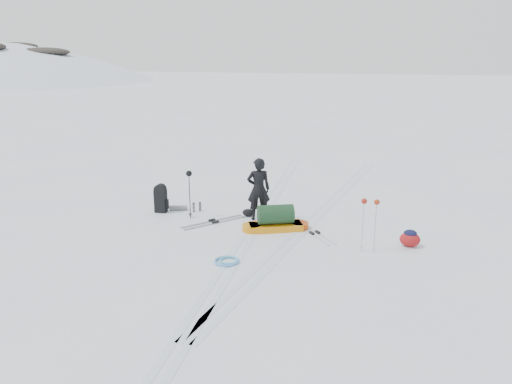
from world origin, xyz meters
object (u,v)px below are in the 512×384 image
Objects in this scene: skier at (259,189)px; pulk_sled at (276,220)px; ski_poles_black at (189,179)px; expedition_rucksack at (163,199)px.

pulk_sled is (0.62, -0.65, -0.59)m from skier.
ski_poles_black is (-1.81, -0.34, 0.23)m from skier.
ski_poles_black is (0.93, -0.27, 0.70)m from expedition_rucksack.
ski_poles_black reaches higher than expedition_rucksack.
expedition_rucksack is (-2.74, -0.07, -0.47)m from skier.
skier is 2.78m from expedition_rucksack.
skier is at bearing 109.49° from pulk_sled.
skier reaches higher than pulk_sled.
skier reaches higher than expedition_rucksack.
pulk_sled is 1.33× the size of ski_poles_black.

